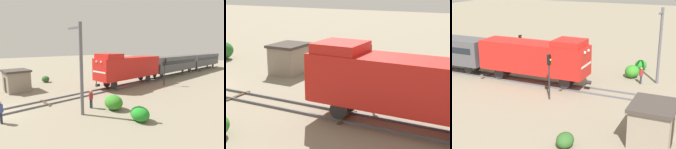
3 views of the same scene
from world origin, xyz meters
The scene contains 4 objects.
locomotive centered at (0.00, 16.79, 2.77)m, with size 2.90×11.60×4.60m.
traffic_signal_mid centered at (-3.40, 13.54, 2.84)m, with size 0.32×0.34×4.08m.
relay_hut centered at (-7.50, 3.85, 1.39)m, with size 3.50×2.90×2.74m.
bush_mid centered at (-10.56, 8.78, 0.51)m, with size 1.39×1.14×1.01m, color #2F5A26.
Camera 2 is at (17.88, 22.38, 8.14)m, focal length 55.00 mm.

